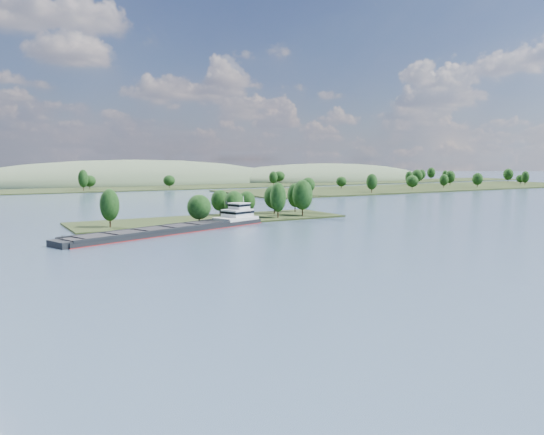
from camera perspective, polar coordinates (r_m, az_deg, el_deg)
ground at (r=142.87m, az=3.15°, el=-2.70°), size 1800.00×1800.00×0.00m
tree_island at (r=197.24m, az=-4.24°, el=0.98°), size 100.00×32.02×15.11m
right_bank at (r=429.74m, az=16.05°, el=3.20°), size 320.00×90.00×14.45m
back_shoreline at (r=407.67m, az=-17.79°, el=2.95°), size 900.00×60.00×15.95m
hill_east at (r=577.37m, az=5.77°, el=4.04°), size 260.00×140.00×36.00m
hill_west at (r=517.14m, az=-14.62°, el=3.61°), size 320.00×160.00×44.00m
cargo_barge at (r=167.53m, az=-9.49°, el=-1.01°), size 72.33×33.19×9.98m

